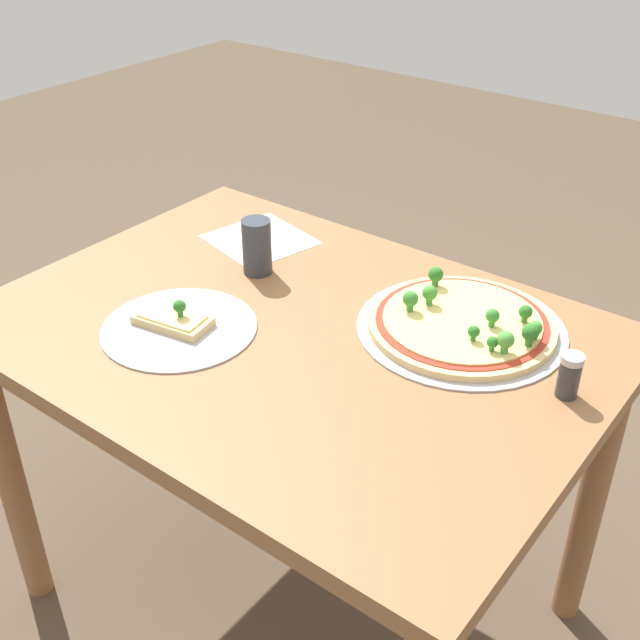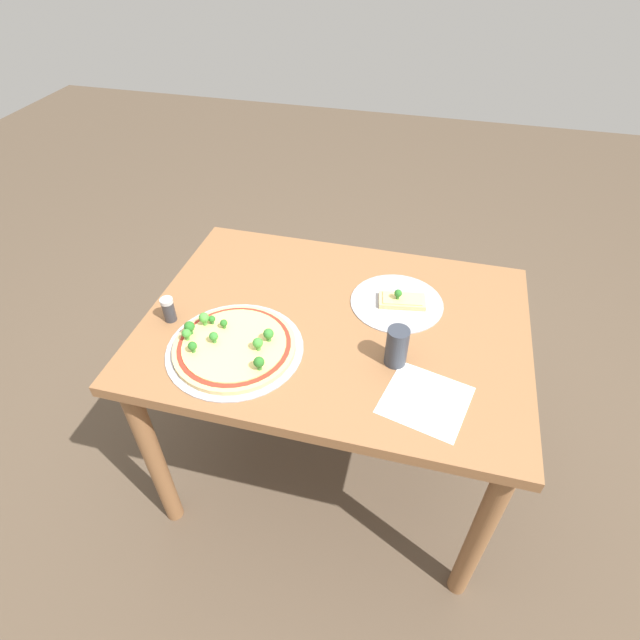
# 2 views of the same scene
# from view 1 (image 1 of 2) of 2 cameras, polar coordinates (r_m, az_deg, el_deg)

# --- Properties ---
(ground_plane) EXTENTS (8.00, 8.00, 0.00)m
(ground_plane) POSITION_cam_1_polar(r_m,az_deg,el_deg) (2.01, -1.49, -19.13)
(ground_plane) COLOR brown
(dining_table) EXTENTS (1.14, 0.83, 0.76)m
(dining_table) POSITION_cam_1_polar(r_m,az_deg,el_deg) (1.56, -1.83, -3.91)
(dining_table) COLOR brown
(dining_table) RESTS_ON ground_plane
(pizza_tray_whole) EXTENTS (0.39, 0.39, 0.07)m
(pizza_tray_whole) POSITION_cam_1_polar(r_m,az_deg,el_deg) (1.51, 10.10, -0.26)
(pizza_tray_whole) COLOR #A3A3A8
(pizza_tray_whole) RESTS_ON dining_table
(pizza_tray_slice) EXTENTS (0.29, 0.29, 0.06)m
(pizza_tray_slice) POSITION_cam_1_polar(r_m,az_deg,el_deg) (1.52, -10.14, -0.32)
(pizza_tray_slice) COLOR #A3A3A8
(pizza_tray_slice) RESTS_ON dining_table
(drinking_cup) EXTENTS (0.06, 0.06, 0.12)m
(drinking_cup) POSITION_cam_1_polar(r_m,az_deg,el_deg) (1.66, -4.51, 5.22)
(drinking_cup) COLOR #2D333D
(drinking_cup) RESTS_ON dining_table
(condiment_shaker) EXTENTS (0.04, 0.04, 0.08)m
(condiment_shaker) POSITION_cam_1_polar(r_m,az_deg,el_deg) (1.37, 17.31, -3.78)
(condiment_shaker) COLOR #333338
(condiment_shaker) RESTS_ON dining_table
(paper_menu) EXTENTS (0.25, 0.24, 0.00)m
(paper_menu) POSITION_cam_1_polar(r_m,az_deg,el_deg) (1.82, -4.29, 5.72)
(paper_menu) COLOR white
(paper_menu) RESTS_ON dining_table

